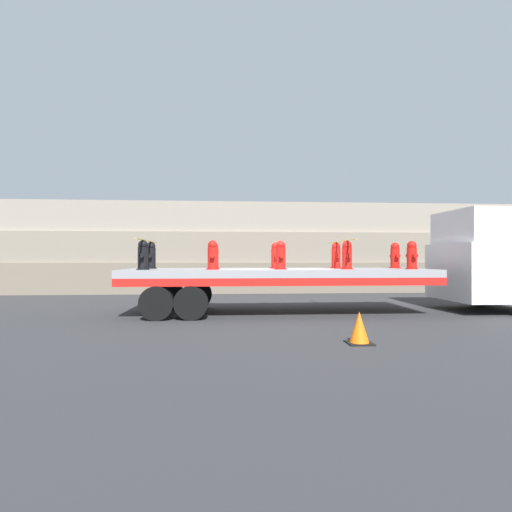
# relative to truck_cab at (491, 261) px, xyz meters

# --- Properties ---
(ground_plane) EXTENTS (120.00, 120.00, 0.00)m
(ground_plane) POSITION_rel_truck_cab_xyz_m (-6.27, 0.00, -1.45)
(ground_plane) COLOR #2D2D30
(rock_cliff) EXTENTS (60.00, 3.30, 4.01)m
(rock_cliff) POSITION_rel_truck_cab_xyz_m (-6.27, 7.57, 0.55)
(rock_cliff) COLOR #706656
(rock_cliff) RESTS_ON ground_plane
(truck_cab) EXTENTS (2.65, 2.60, 2.91)m
(truck_cab) POSITION_rel_truck_cab_xyz_m (0.00, 0.00, 0.00)
(truck_cab) COLOR silver
(truck_cab) RESTS_ON ground_plane
(flatbed_trailer) EXTENTS (8.44, 2.59, 1.23)m
(flatbed_trailer) POSITION_rel_truck_cab_xyz_m (-6.72, 0.00, -0.44)
(flatbed_trailer) COLOR gray
(flatbed_trailer) RESTS_ON ground_plane
(fire_hydrant_black_near_0) EXTENTS (0.33, 0.52, 0.77)m
(fire_hydrant_black_near_0) POSITION_rel_truck_cab_xyz_m (-9.89, -0.55, 0.16)
(fire_hydrant_black_near_0) COLOR black
(fire_hydrant_black_near_0) RESTS_ON flatbed_trailer
(fire_hydrant_black_far_0) EXTENTS (0.33, 0.52, 0.77)m
(fire_hydrant_black_far_0) POSITION_rel_truck_cab_xyz_m (-9.89, 0.55, 0.16)
(fire_hydrant_black_far_0) COLOR black
(fire_hydrant_black_far_0) RESTS_ON flatbed_trailer
(fire_hydrant_red_near_1) EXTENTS (0.33, 0.52, 0.77)m
(fire_hydrant_red_near_1) POSITION_rel_truck_cab_xyz_m (-8.08, -0.55, 0.16)
(fire_hydrant_red_near_1) COLOR red
(fire_hydrant_red_near_1) RESTS_ON flatbed_trailer
(fire_hydrant_red_far_1) EXTENTS (0.33, 0.52, 0.77)m
(fire_hydrant_red_far_1) POSITION_rel_truck_cab_xyz_m (-8.08, 0.55, 0.16)
(fire_hydrant_red_far_1) COLOR red
(fire_hydrant_red_far_1) RESTS_ON flatbed_trailer
(fire_hydrant_red_near_2) EXTENTS (0.33, 0.52, 0.77)m
(fire_hydrant_red_near_2) POSITION_rel_truck_cab_xyz_m (-6.27, -0.55, 0.16)
(fire_hydrant_red_near_2) COLOR red
(fire_hydrant_red_near_2) RESTS_ON flatbed_trailer
(fire_hydrant_red_far_2) EXTENTS (0.33, 0.52, 0.77)m
(fire_hydrant_red_far_2) POSITION_rel_truck_cab_xyz_m (-6.27, 0.55, 0.16)
(fire_hydrant_red_far_2) COLOR red
(fire_hydrant_red_far_2) RESTS_ON flatbed_trailer
(fire_hydrant_red_near_3) EXTENTS (0.33, 0.52, 0.77)m
(fire_hydrant_red_near_3) POSITION_rel_truck_cab_xyz_m (-4.46, -0.55, 0.16)
(fire_hydrant_red_near_3) COLOR red
(fire_hydrant_red_near_3) RESTS_ON flatbed_trailer
(fire_hydrant_red_far_3) EXTENTS (0.33, 0.52, 0.77)m
(fire_hydrant_red_far_3) POSITION_rel_truck_cab_xyz_m (-4.46, 0.55, 0.16)
(fire_hydrant_red_far_3) COLOR red
(fire_hydrant_red_far_3) RESTS_ON flatbed_trailer
(fire_hydrant_red_near_4) EXTENTS (0.33, 0.52, 0.77)m
(fire_hydrant_red_near_4) POSITION_rel_truck_cab_xyz_m (-2.65, -0.55, 0.16)
(fire_hydrant_red_near_4) COLOR red
(fire_hydrant_red_near_4) RESTS_ON flatbed_trailer
(fire_hydrant_red_far_4) EXTENTS (0.33, 0.52, 0.77)m
(fire_hydrant_red_far_4) POSITION_rel_truck_cab_xyz_m (-2.65, 0.55, 0.16)
(fire_hydrant_red_far_4) COLOR red
(fire_hydrant_red_far_4) RESTS_ON flatbed_trailer
(cargo_strap_rear) EXTENTS (0.05, 2.68, 0.01)m
(cargo_strap_rear) POSITION_rel_truck_cab_xyz_m (-9.89, 0.00, 0.56)
(cargo_strap_rear) COLOR yellow
(cargo_strap_rear) RESTS_ON fire_hydrant_black_near_0
(cargo_strap_middle) EXTENTS (0.05, 2.68, 0.01)m
(cargo_strap_middle) POSITION_rel_truck_cab_xyz_m (-4.46, 0.00, 0.56)
(cargo_strap_middle) COLOR yellow
(cargo_strap_middle) RESTS_ON fire_hydrant_red_near_3
(traffic_cone) EXTENTS (0.45, 0.45, 0.58)m
(traffic_cone) POSITION_rel_truck_cab_xyz_m (-5.33, -4.12, -1.17)
(traffic_cone) COLOR black
(traffic_cone) RESTS_ON ground_plane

